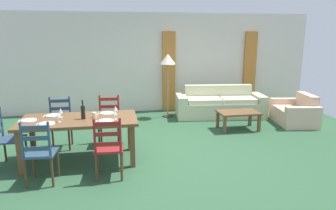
% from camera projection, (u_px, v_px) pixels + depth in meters
% --- Properties ---
extents(ground_plane, '(9.60, 9.60, 0.02)m').
position_uv_depth(ground_plane, '(162.00, 153.00, 5.59)').
color(ground_plane, '#2B5234').
extents(wall_far, '(9.60, 0.16, 2.70)m').
position_uv_depth(wall_far, '(144.00, 63.00, 8.45)').
color(wall_far, silver).
rests_on(wall_far, ground_plane).
extents(curtain_panel_left, '(0.35, 0.08, 2.20)m').
position_uv_depth(curtain_panel_left, '(169.00, 72.00, 8.49)').
color(curtain_panel_left, '#BE7531').
rests_on(curtain_panel_left, ground_plane).
extents(curtain_panel_right, '(0.35, 0.08, 2.20)m').
position_uv_depth(curtain_panel_right, '(250.00, 70.00, 8.90)').
color(curtain_panel_right, '#BE7531').
rests_on(curtain_panel_right, ground_plane).
extents(dining_table, '(1.90, 0.96, 0.75)m').
position_uv_depth(dining_table, '(79.00, 124.00, 5.05)').
color(dining_table, brown).
rests_on(dining_table, ground_plane).
extents(dining_chair_near_left, '(0.45, 0.43, 0.96)m').
position_uv_depth(dining_chair_near_left, '(40.00, 153.00, 4.30)').
color(dining_chair_near_left, '#2C475E').
rests_on(dining_chair_near_left, ground_plane).
extents(dining_chair_near_right, '(0.44, 0.42, 0.96)m').
position_uv_depth(dining_chair_near_right, '(109.00, 148.00, 4.48)').
color(dining_chair_near_right, maroon).
rests_on(dining_chair_near_right, ground_plane).
extents(dining_chair_far_left, '(0.42, 0.40, 0.96)m').
position_uv_depth(dining_chair_far_left, '(60.00, 123.00, 5.76)').
color(dining_chair_far_left, navy).
rests_on(dining_chair_far_left, ground_plane).
extents(dining_chair_far_right, '(0.45, 0.43, 0.96)m').
position_uv_depth(dining_chair_far_right, '(109.00, 121.00, 5.92)').
color(dining_chair_far_right, maroon).
rests_on(dining_chair_far_right, ground_plane).
extents(dining_chair_head_west, '(0.40, 0.42, 0.96)m').
position_uv_depth(dining_chair_head_west, '(7.00, 138.00, 4.92)').
color(dining_chair_head_west, navy).
rests_on(dining_chair_head_west, ground_plane).
extents(dinner_plate_near_left, '(0.24, 0.24, 0.02)m').
position_uv_depth(dinner_plate_near_left, '(47.00, 124.00, 4.72)').
color(dinner_plate_near_left, white).
rests_on(dinner_plate_near_left, dining_table).
extents(fork_near_left, '(0.02, 0.17, 0.01)m').
position_uv_depth(fork_near_left, '(37.00, 124.00, 4.69)').
color(fork_near_left, silver).
rests_on(fork_near_left, dining_table).
extents(dinner_plate_near_right, '(0.24, 0.24, 0.02)m').
position_uv_depth(dinner_plate_near_right, '(106.00, 121.00, 4.87)').
color(dinner_plate_near_right, white).
rests_on(dinner_plate_near_right, dining_table).
extents(fork_near_right, '(0.02, 0.17, 0.01)m').
position_uv_depth(fork_near_right, '(97.00, 122.00, 4.85)').
color(fork_near_right, silver).
rests_on(fork_near_right, dining_table).
extents(dinner_plate_far_left, '(0.24, 0.24, 0.02)m').
position_uv_depth(dinner_plate_far_left, '(53.00, 115.00, 5.20)').
color(dinner_plate_far_left, white).
rests_on(dinner_plate_far_left, dining_table).
extents(fork_far_left, '(0.02, 0.17, 0.01)m').
position_uv_depth(fork_far_left, '(44.00, 116.00, 5.17)').
color(fork_far_left, silver).
rests_on(fork_far_left, dining_table).
extents(dinner_plate_far_right, '(0.24, 0.24, 0.02)m').
position_uv_depth(dinner_plate_far_right, '(107.00, 113.00, 5.35)').
color(dinner_plate_far_right, white).
rests_on(dinner_plate_far_right, dining_table).
extents(fork_far_right, '(0.02, 0.17, 0.01)m').
position_uv_depth(fork_far_right, '(98.00, 114.00, 5.33)').
color(fork_far_right, silver).
rests_on(fork_far_right, dining_table).
extents(dinner_plate_head_west, '(0.24, 0.24, 0.02)m').
position_uv_depth(dinner_plate_head_west, '(29.00, 120.00, 4.90)').
color(dinner_plate_head_west, white).
rests_on(dinner_plate_head_west, dining_table).
extents(fork_head_west, '(0.03, 0.17, 0.01)m').
position_uv_depth(fork_head_west, '(19.00, 121.00, 4.88)').
color(fork_head_west, silver).
rests_on(fork_head_west, dining_table).
extents(wine_bottle, '(0.07, 0.07, 0.32)m').
position_uv_depth(wine_bottle, '(83.00, 112.00, 4.99)').
color(wine_bottle, black).
rests_on(wine_bottle, dining_table).
extents(wine_glass_near_left, '(0.06, 0.06, 0.16)m').
position_uv_depth(wine_glass_near_left, '(58.00, 115.00, 4.82)').
color(wine_glass_near_left, white).
rests_on(wine_glass_near_left, dining_table).
extents(wine_glass_near_right, '(0.06, 0.06, 0.16)m').
position_uv_depth(wine_glass_near_right, '(115.00, 113.00, 4.97)').
color(wine_glass_near_right, white).
rests_on(wine_glass_near_right, dining_table).
extents(wine_glass_far_left, '(0.06, 0.06, 0.16)m').
position_uv_depth(wine_glass_far_left, '(61.00, 111.00, 5.08)').
color(wine_glass_far_left, white).
rests_on(wine_glass_far_left, dining_table).
extents(wine_glass_far_right, '(0.06, 0.06, 0.16)m').
position_uv_depth(wine_glass_far_right, '(115.00, 109.00, 5.25)').
color(wine_glass_far_right, white).
rests_on(wine_glass_far_right, dining_table).
extents(coffee_cup_primary, '(0.07, 0.07, 0.09)m').
position_uv_depth(coffee_cup_primary, '(94.00, 115.00, 5.08)').
color(coffee_cup_primary, beige).
rests_on(coffee_cup_primary, dining_table).
extents(couch, '(2.35, 1.04, 0.80)m').
position_uv_depth(couch, '(220.00, 105.00, 8.04)').
color(couch, beige).
rests_on(couch, ground_plane).
extents(coffee_table, '(0.90, 0.56, 0.42)m').
position_uv_depth(coffee_table, '(238.00, 114.00, 6.86)').
color(coffee_table, brown).
rests_on(coffee_table, ground_plane).
extents(armchair_upholstered, '(0.96, 1.27, 0.72)m').
position_uv_depth(armchair_upholstered, '(296.00, 113.00, 7.39)').
color(armchair_upholstered, beige).
rests_on(armchair_upholstered, ground_plane).
extents(standing_lamp, '(0.40, 0.40, 1.64)m').
position_uv_depth(standing_lamp, '(168.00, 63.00, 7.74)').
color(standing_lamp, '#332D28').
rests_on(standing_lamp, ground_plane).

